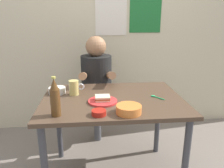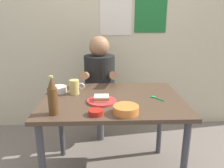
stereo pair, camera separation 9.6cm
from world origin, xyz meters
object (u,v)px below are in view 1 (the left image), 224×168
sandwich (103,98)px  rice_bowl_white (57,90)px  dining_table (113,109)px  beer_mug (74,88)px  person_seated (97,75)px  plate_orange (103,101)px  beer_bottle (55,98)px  stool (97,111)px

sandwich → rice_bowl_white: (-0.37, 0.24, -0.00)m
dining_table → beer_mug: 0.36m
person_seated → beer_mug: 0.55m
dining_table → plate_orange: (-0.08, -0.08, 0.10)m
sandwich → plate_orange: bearing=180.0°
dining_table → rice_bowl_white: rice_bowl_white is taller
sandwich → beer_mug: (-0.22, 0.19, 0.03)m
beer_bottle → rice_bowl_white: beer_bottle is taller
stool → plate_orange: plate_orange is taller
rice_bowl_white → beer_bottle: bearing=-82.8°
plate_orange → rice_bowl_white: 0.44m
sandwich → beer_bottle: bearing=-146.6°
beer_bottle → beer_mug: bearing=77.1°
plate_orange → person_seated: bearing=92.2°
beer_mug → sandwich: bearing=-40.4°
person_seated → beer_bottle: (-0.29, -0.91, 0.09)m
beer_mug → rice_bowl_white: 0.16m
person_seated → rice_bowl_white: size_ratio=5.14×
stool → beer_mug: bearing=-110.5°
stool → rice_bowl_white: (-0.34, -0.47, 0.42)m
sandwich → stool: bearing=92.2°
dining_table → stool: 0.71m
stool → beer_bottle: 1.09m
beer_mug → beer_bottle: 0.41m
dining_table → person_seated: bearing=100.0°
plate_orange → beer_bottle: 0.39m
person_seated → sandwich: person_seated is taller
plate_orange → sandwich: (0.00, 0.00, 0.02)m
sandwich → beer_bottle: 0.38m
beer_bottle → sandwich: bearing=33.4°
dining_table → sandwich: bearing=-135.6°
person_seated → beer_mug: (-0.20, -0.51, 0.03)m
beer_mug → rice_bowl_white: (-0.15, 0.05, -0.03)m
dining_table → sandwich: 0.17m
stool → rice_bowl_white: size_ratio=3.21×
dining_table → beer_mug: size_ratio=8.73×
dining_table → rice_bowl_white: size_ratio=7.86×
beer_mug → beer_bottle: beer_bottle is taller
dining_table → sandwich: sandwich is taller
plate_orange → rice_bowl_white: (-0.37, 0.24, 0.02)m
beer_bottle → dining_table: bearing=36.0°
person_seated → beer_bottle: person_seated is taller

